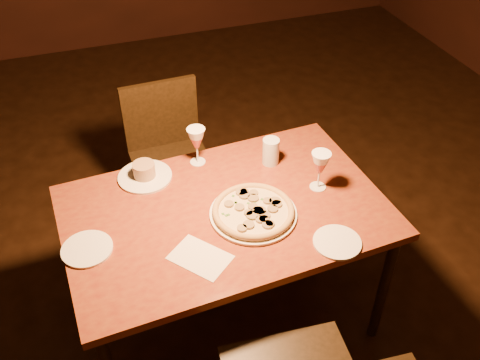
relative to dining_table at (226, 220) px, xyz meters
name	(u,v)px	position (x,y,z in m)	size (l,w,h in m)	color
floor	(207,358)	(-0.17, -0.21, -0.65)	(7.00, 7.00, 0.00)	#301C10
dining_table	(226,220)	(0.00, 0.00, 0.00)	(1.38, 0.93, 0.72)	brown
chair_far	(169,153)	(-0.07, 0.78, -0.17)	(0.42, 0.42, 0.85)	black
pizza_plate	(253,211)	(0.10, -0.07, 0.08)	(0.36, 0.36, 0.04)	white
ramekin_saucer	(145,173)	(-0.28, 0.32, 0.09)	(0.24, 0.24, 0.08)	white
wine_glass_far	(197,146)	(-0.02, 0.35, 0.16)	(0.08, 0.08, 0.19)	#C85553
wine_glass_right	(320,171)	(0.43, 0.00, 0.16)	(0.08, 0.08, 0.19)	#C85553
water_tumbler	(271,151)	(0.30, 0.23, 0.13)	(0.08, 0.08, 0.13)	silver
side_plate_left	(87,249)	(-0.58, -0.04, 0.07)	(0.20, 0.20, 0.01)	white
side_plate_near	(337,242)	(0.35, -0.33, 0.07)	(0.19, 0.19, 0.01)	white
menu_card	(200,257)	(-0.17, -0.23, 0.06)	(0.15, 0.22, 0.00)	silver
pendant_light	(220,0)	(0.00, 0.00, 0.95)	(0.12, 0.12, 0.12)	#FB9346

